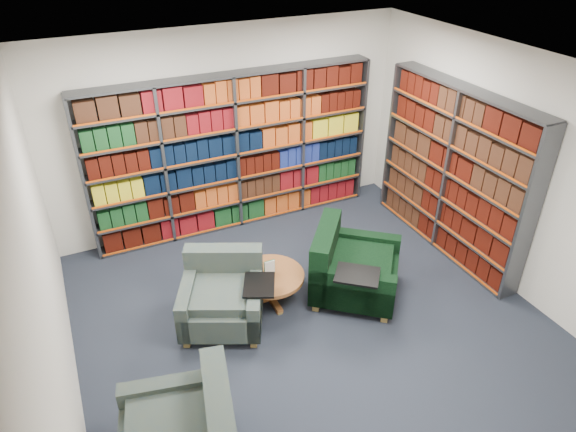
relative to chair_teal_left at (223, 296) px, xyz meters
name	(u,v)px	position (x,y,z in m)	size (l,w,h in m)	color
room_shell	(313,215)	(0.87, -0.44, 1.08)	(5.02, 5.02, 2.82)	black
bookshelf_back	(235,154)	(0.87, 1.90, 0.78)	(4.00, 0.28, 2.20)	#47494F
bookshelf_right	(453,173)	(3.21, 0.16, 0.78)	(0.28, 2.50, 2.20)	#47494F
chair_teal_left	(223,296)	(0.00, 0.00, 0.00)	(1.18, 1.16, 0.80)	#011632
chair_green_right	(348,269)	(1.49, -0.21, 0.03)	(1.35, 1.36, 0.88)	black
coffee_table	(270,280)	(0.59, 0.06, -0.02)	(0.80, 0.80, 0.57)	brown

